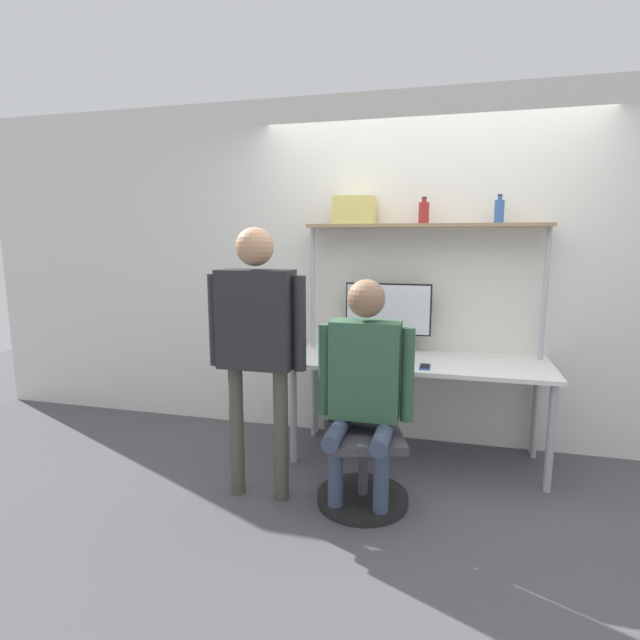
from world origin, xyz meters
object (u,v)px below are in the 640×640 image
at_px(person_standing, 256,328).
at_px(bottle_blue, 499,211).
at_px(office_chair, 362,458).
at_px(bottle_red, 424,212).
at_px(storage_box, 354,210).
at_px(cell_phone, 425,367).
at_px(person_seated, 364,376).
at_px(monitor, 388,313).
at_px(laptop, 387,355).

distance_m(person_standing, bottle_blue, 1.90).
height_order(office_chair, person_standing, person_standing).
height_order(person_standing, bottle_blue, bottle_blue).
bearing_deg(bottle_red, office_chair, -106.71).
xyz_separation_m(office_chair, storage_box, (-0.24, 0.92, 1.54)).
bearing_deg(cell_phone, person_seated, -121.95).
bearing_deg(bottle_blue, cell_phone, -136.47).
bearing_deg(office_chair, person_seated, -75.04).
relative_size(cell_phone, person_standing, 0.09).
xyz_separation_m(monitor, bottle_red, (0.25, -0.01, 0.75)).
bearing_deg(laptop, storage_box, 130.09).
relative_size(cell_phone, bottle_blue, 0.76).
bearing_deg(cell_phone, storage_box, 143.26).
relative_size(monitor, bottle_red, 3.42).
bearing_deg(bottle_blue, office_chair, -130.97).
bearing_deg(bottle_blue, laptop, -152.74).
bearing_deg(storage_box, person_standing, -110.94).
bearing_deg(laptop, monitor, 96.72).
height_order(office_chair, person_seated, person_seated).
height_order(bottle_red, storage_box, storage_box).
distance_m(laptop, storage_box, 1.12).
bearing_deg(storage_box, cell_phone, -36.74).
bearing_deg(office_chair, person_standing, -169.69).
bearing_deg(storage_box, monitor, 1.57).
xyz_separation_m(person_seated, bottle_red, (0.26, 0.96, 0.99)).
relative_size(monitor, office_chair, 0.72).
relative_size(person_standing, storage_box, 5.63).
bearing_deg(bottle_red, laptop, -118.47).
height_order(cell_phone, person_seated, person_seated).
height_order(person_seated, bottle_red, bottle_red).
distance_m(office_chair, storage_box, 1.81).
bearing_deg(bottle_red, cell_phone, -81.48).
distance_m(person_seated, bottle_blue, 1.58).
bearing_deg(storage_box, office_chair, -75.32).
xyz_separation_m(person_seated, storage_box, (-0.25, 0.96, 1.01)).
distance_m(person_standing, bottle_red, 1.55).
distance_m(laptop, cell_phone, 0.28).
bearing_deg(person_standing, bottle_red, 48.59).
distance_m(monitor, office_chair, 1.20).
relative_size(monitor, storage_box, 2.20).
relative_size(bottle_blue, storage_box, 0.67).
bearing_deg(office_chair, monitor, 88.23).
xyz_separation_m(laptop, office_chair, (-0.07, -0.54, -0.53)).
bearing_deg(office_chair, bottle_blue, 49.03).
height_order(monitor, person_seated, person_seated).
distance_m(cell_phone, person_seated, 0.62).
bearing_deg(monitor, cell_phone, -54.72).
distance_m(laptop, office_chair, 0.76).
xyz_separation_m(laptop, storage_box, (-0.31, 0.37, 1.01)).
relative_size(office_chair, person_seated, 0.66).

